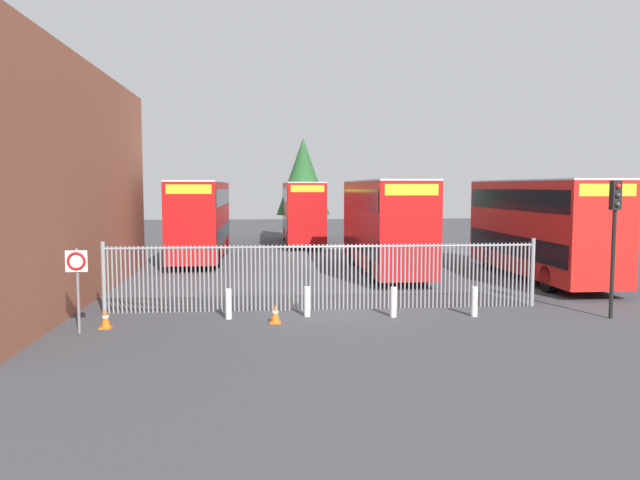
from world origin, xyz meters
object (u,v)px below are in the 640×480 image
at_px(bollard_near_right, 393,302).
at_px(bollard_near_left, 228,304).
at_px(bollard_center_front, 307,302).
at_px(traffic_cone_mid_forecourt, 106,318).
at_px(double_decker_bus_behind_fence_left, 539,225).
at_px(traffic_light_kerbside, 615,223).
at_px(traffic_cone_by_gate, 275,314).
at_px(double_decker_bus_near_gate, 384,222).
at_px(bollard_far_right, 474,302).
at_px(double_decker_bus_behind_fence_right, 201,217).
at_px(speed_limit_sign_post, 77,271).
at_px(double_decker_bus_far_back, 302,210).

bearing_deg(bollard_near_right, bollard_near_left, 178.01).
height_order(bollard_center_front, traffic_cone_mid_forecourt, bollard_center_front).
relative_size(double_decker_bus_behind_fence_left, traffic_light_kerbside, 2.51).
height_order(double_decker_bus_behind_fence_left, traffic_cone_by_gate, double_decker_bus_behind_fence_left).
distance_m(double_decker_bus_near_gate, traffic_cone_mid_forecourt, 15.12).
relative_size(double_decker_bus_near_gate, bollard_far_right, 11.38).
distance_m(bollard_far_right, traffic_cone_by_gate, 6.34).
distance_m(double_decker_bus_behind_fence_left, double_decker_bus_behind_fence_right, 17.83).
bearing_deg(bollard_near_right, traffic_cone_mid_forecourt, -174.87).
bearing_deg(speed_limit_sign_post, double_decker_bus_far_back, 73.39).
relative_size(double_decker_bus_far_back, speed_limit_sign_post, 4.50).
xyz_separation_m(double_decker_bus_behind_fence_right, speed_limit_sign_post, (-1.68, -17.21, -0.65)).
height_order(double_decker_bus_behind_fence_right, bollard_near_left, double_decker_bus_behind_fence_right).
bearing_deg(traffic_cone_by_gate, bollard_far_right, 3.79).
xyz_separation_m(double_decker_bus_near_gate, bollard_far_right, (0.92, -10.17, -1.95)).
xyz_separation_m(double_decker_bus_near_gate, double_decker_bus_behind_fence_right, (-9.25, 5.80, 0.00)).
distance_m(double_decker_bus_far_back, traffic_light_kerbside, 27.27).
height_order(bollard_near_left, bollard_far_right, same).
height_order(bollard_near_right, bollard_far_right, same).
xyz_separation_m(bollard_far_right, traffic_cone_by_gate, (-6.33, -0.42, -0.19)).
bearing_deg(double_decker_bus_near_gate, speed_limit_sign_post, -133.77).
bearing_deg(double_decker_bus_behind_fence_right, traffic_cone_mid_forecourt, -93.78).
distance_m(traffic_cone_mid_forecourt, speed_limit_sign_post, 1.71).
height_order(double_decker_bus_near_gate, traffic_cone_mid_forecourt, double_decker_bus_near_gate).
relative_size(bollard_near_left, bollard_near_right, 1.00).
relative_size(double_decker_bus_near_gate, traffic_light_kerbside, 2.51).
relative_size(bollard_center_front, traffic_light_kerbside, 0.22).
distance_m(bollard_near_right, traffic_cone_mid_forecourt, 8.71).
bearing_deg(double_decker_bus_near_gate, bollard_near_left, -124.81).
relative_size(double_decker_bus_far_back, traffic_cone_by_gate, 18.32).
height_order(double_decker_bus_behind_fence_right, bollard_far_right, double_decker_bus_behind_fence_right).
bearing_deg(double_decker_bus_behind_fence_left, bollard_near_left, -151.73).
relative_size(double_decker_bus_far_back, bollard_center_front, 11.38).
relative_size(bollard_near_right, traffic_cone_by_gate, 1.61).
bearing_deg(bollard_far_right, traffic_cone_mid_forecourt, -176.71).
relative_size(bollard_center_front, speed_limit_sign_post, 0.40).
relative_size(bollard_near_right, traffic_light_kerbside, 0.22).
bearing_deg(bollard_near_left, double_decker_bus_behind_fence_left, 28.27).
distance_m(bollard_far_right, speed_limit_sign_post, 11.98).
bearing_deg(double_decker_bus_behind_fence_right, bollard_near_right, -64.41).
height_order(double_decker_bus_behind_fence_right, double_decker_bus_far_back, same).
relative_size(double_decker_bus_near_gate, double_decker_bus_behind_fence_right, 1.00).
distance_m(double_decker_bus_far_back, traffic_cone_by_gate, 25.96).
bearing_deg(double_decker_bus_far_back, traffic_cone_mid_forecourt, -105.78).
distance_m(double_decker_bus_near_gate, bollard_near_right, 10.36).
relative_size(double_decker_bus_far_back, traffic_cone_mid_forecourt, 18.32).
bearing_deg(bollard_center_front, traffic_light_kerbside, -7.14).
bearing_deg(traffic_cone_by_gate, double_decker_bus_far_back, 84.66).
xyz_separation_m(double_decker_bus_behind_fence_left, traffic_cone_mid_forecourt, (-16.76, -8.09, -2.13)).
distance_m(double_decker_bus_far_back, traffic_cone_mid_forecourt, 27.09).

